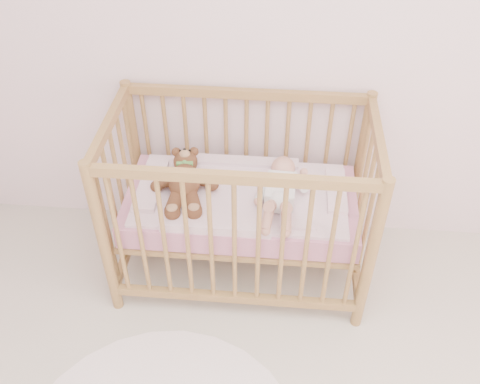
# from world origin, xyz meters

# --- Properties ---
(wall_back) EXTENTS (4.00, 0.02, 2.70)m
(wall_back) POSITION_xyz_m (0.00, 2.00, 1.35)
(wall_back) COLOR silver
(wall_back) RESTS_ON floor
(crib) EXTENTS (1.36, 0.76, 1.00)m
(crib) POSITION_xyz_m (-0.29, 1.60, 0.50)
(crib) COLOR #A07343
(crib) RESTS_ON floor
(mattress) EXTENTS (1.22, 0.62, 0.13)m
(mattress) POSITION_xyz_m (-0.29, 1.60, 0.49)
(mattress) COLOR pink
(mattress) RESTS_ON crib
(blanket) EXTENTS (1.10, 0.58, 0.06)m
(blanket) POSITION_xyz_m (-0.29, 1.60, 0.56)
(blanket) COLOR pink
(blanket) RESTS_ON mattress
(baby) EXTENTS (0.30, 0.59, 0.14)m
(baby) POSITION_xyz_m (-0.08, 1.58, 0.64)
(baby) COLOR white
(baby) RESTS_ON blanket
(teddy_bear) EXTENTS (0.43, 0.57, 0.15)m
(teddy_bear) POSITION_xyz_m (-0.58, 1.58, 0.65)
(teddy_bear) COLOR brown
(teddy_bear) RESTS_ON blanket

